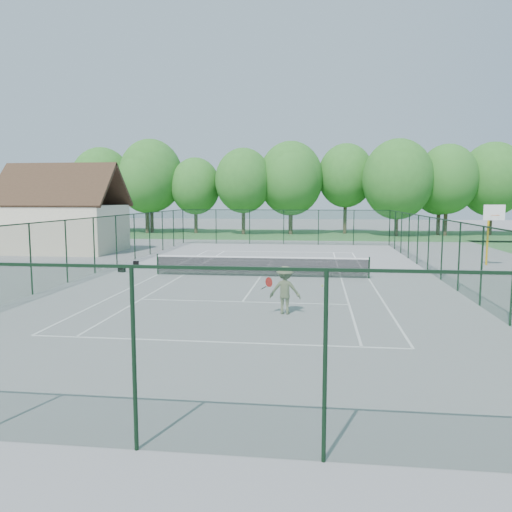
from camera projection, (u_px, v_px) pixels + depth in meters
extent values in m
plane|color=gray|center=(261.00, 276.00, 25.82)|extent=(140.00, 140.00, 0.00)
cube|color=#3F7E3B|center=(291.00, 234.00, 55.39)|extent=(80.00, 16.00, 0.01)
cube|color=white|center=(278.00, 252.00, 37.53)|extent=(10.97, 0.08, 0.01)
cube|color=white|center=(214.00, 342.00, 14.10)|extent=(10.97, 0.08, 0.01)
cube|color=white|center=(272.00, 261.00, 32.13)|extent=(8.23, 0.08, 0.01)
cube|color=white|center=(242.00, 302.00, 19.51)|extent=(8.23, 0.08, 0.01)
cube|color=white|center=(369.00, 278.00, 25.16)|extent=(0.08, 23.77, 0.01)
cube|color=white|center=(158.00, 274.00, 26.47)|extent=(0.08, 23.77, 0.01)
cube|color=white|center=(341.00, 278.00, 25.32)|extent=(0.08, 23.77, 0.01)
cube|color=white|center=(183.00, 275.00, 26.31)|extent=(0.08, 23.77, 0.01)
cube|color=white|center=(261.00, 276.00, 25.82)|extent=(0.08, 12.80, 0.01)
cylinder|color=black|center=(158.00, 264.00, 26.41)|extent=(0.08, 0.08, 1.10)
cylinder|color=black|center=(369.00, 268.00, 25.09)|extent=(0.08, 0.08, 1.10)
cube|color=black|center=(261.00, 267.00, 25.76)|extent=(11.00, 0.02, 0.96)
cube|color=white|center=(261.00, 257.00, 25.70)|extent=(11.00, 0.05, 0.07)
cube|color=#1C3E27|center=(284.00, 227.00, 43.39)|extent=(18.00, 0.02, 3.00)
cube|color=#1C3E27|center=(134.00, 360.00, 7.89)|extent=(18.00, 0.02, 3.00)
cube|color=#1C3E27|center=(442.00, 250.00, 24.56)|extent=(0.02, 36.00, 3.00)
cube|color=#1C3E27|center=(94.00, 246.00, 26.72)|extent=(0.02, 36.00, 3.00)
cube|color=black|center=(284.00, 210.00, 43.21)|extent=(18.00, 0.05, 0.05)
cube|color=black|center=(131.00, 266.00, 7.72)|extent=(18.00, 0.05, 0.05)
cube|color=black|center=(443.00, 219.00, 24.39)|extent=(0.05, 36.00, 0.05)
cube|color=black|center=(93.00, 218.00, 26.55)|extent=(0.05, 36.00, 0.05)
cube|color=#F2E5C2|center=(64.00, 229.00, 37.39)|extent=(8.00, 6.00, 3.50)
cube|color=#452F1F|center=(72.00, 185.00, 38.49)|extent=(8.60, 3.27, 3.27)
cube|color=#452F1F|center=(51.00, 184.00, 35.53)|extent=(8.60, 3.27, 3.27)
cylinder|color=#463825|center=(147.00, 215.00, 57.13)|extent=(0.40, 0.40, 4.20)
ellipsoid|color=#37812D|center=(146.00, 180.00, 56.68)|extent=(6.40, 6.40, 7.40)
cylinder|color=#463825|center=(291.00, 215.00, 55.15)|extent=(0.40, 0.40, 4.20)
ellipsoid|color=#37812D|center=(291.00, 180.00, 54.69)|extent=(6.40, 6.40, 7.40)
cylinder|color=#463825|center=(446.00, 216.00, 53.17)|extent=(0.40, 0.40, 4.20)
ellipsoid|color=#37812D|center=(447.00, 179.00, 52.71)|extent=(6.40, 6.40, 7.40)
cylinder|color=#F4B10D|center=(488.00, 236.00, 30.02)|extent=(0.12, 0.12, 3.50)
cube|color=#F4B10D|center=(492.00, 210.00, 29.39)|extent=(0.08, 0.90, 0.08)
cube|color=white|center=(494.00, 212.00, 28.97)|extent=(1.20, 0.05, 0.90)
torus|color=orange|center=(495.00, 215.00, 28.76)|extent=(0.48, 0.48, 0.02)
cube|color=black|center=(122.00, 269.00, 27.31)|extent=(0.40, 0.28, 0.30)
cube|color=black|center=(136.00, 263.00, 30.22)|extent=(0.33, 0.22, 0.24)
imported|color=#585E42|center=(285.00, 290.00, 17.44)|extent=(1.11, 0.67, 1.68)
sphere|color=#ADD32B|center=(322.00, 286.00, 17.67)|extent=(0.07, 0.07, 0.07)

